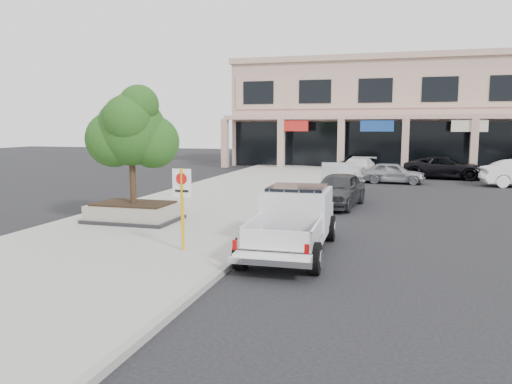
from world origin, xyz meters
TOP-DOWN VIEW (x-y plane):
  - ground at (0.00, 0.00)m, footprint 120.00×120.00m
  - sidewalk at (-5.50, 6.00)m, footprint 8.00×52.00m
  - curb at (-1.55, 6.00)m, footprint 0.20×52.00m
  - strip_mall at (8.00, 33.93)m, footprint 40.55×12.43m
  - planter at (-6.73, 2.14)m, footprint 3.20×2.20m
  - planter_tree at (-6.60, 2.29)m, footprint 2.90×2.55m
  - no_parking_sign at (-3.20, -1.37)m, footprint 0.55×0.09m
  - hedge at (-1.80, 6.19)m, footprint 1.10×0.99m
  - pickup_truck at (-0.35, -0.27)m, footprint 2.31×5.83m
  - curb_car_a at (-0.03, 8.40)m, footprint 2.38×4.70m
  - curb_car_b at (-0.60, 12.95)m, footprint 2.33×5.07m
  - curb_car_c at (-0.11, 20.24)m, footprint 2.59×5.21m
  - curb_car_d at (-0.61, 25.33)m, footprint 2.45×5.00m
  - lot_car_a at (2.22, 18.52)m, footprint 4.01×1.81m
  - lot_car_d at (5.63, 22.38)m, footprint 5.69×3.11m

SIDE VIEW (x-z plane):
  - ground at x=0.00m, z-range 0.00..0.00m
  - sidewalk at x=-5.50m, z-range 0.00..0.15m
  - curb at x=-1.55m, z-range 0.00..0.15m
  - planter at x=-6.73m, z-range 0.14..0.82m
  - hedge at x=-1.80m, z-range 0.15..1.08m
  - lot_car_a at x=2.22m, z-range 0.00..1.34m
  - curb_car_d at x=-0.61m, z-range 0.00..1.37m
  - curb_car_c at x=-0.11m, z-range 0.00..1.45m
  - lot_car_d at x=5.63m, z-range 0.00..1.51m
  - curb_car_a at x=-0.03m, z-range 0.00..1.54m
  - curb_car_b at x=-0.60m, z-range 0.00..1.61m
  - pickup_truck at x=-0.35m, z-range 0.00..1.81m
  - no_parking_sign at x=-3.20m, z-range 0.48..2.78m
  - planter_tree at x=-6.60m, z-range 1.41..5.41m
  - strip_mall at x=8.00m, z-range 0.00..9.50m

